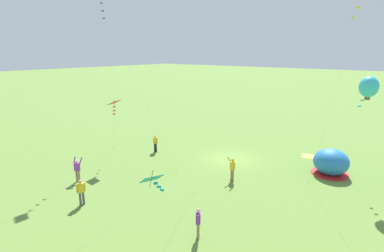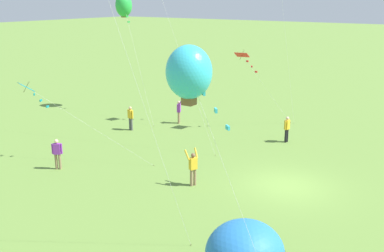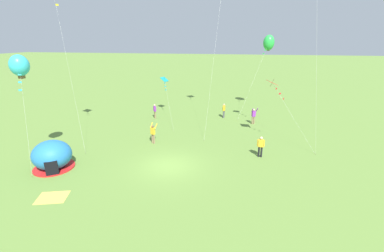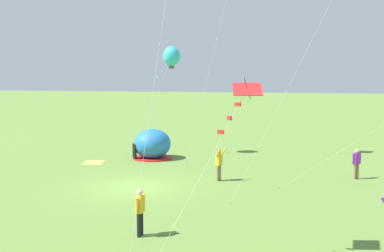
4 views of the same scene
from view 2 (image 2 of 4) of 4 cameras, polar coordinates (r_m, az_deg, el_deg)
ground_plane at (r=23.28m, az=11.99°, el=-7.48°), size 300.00×300.00×0.00m
person_watching_sky at (r=32.19m, az=-7.82°, el=1.16°), size 0.33×0.57×1.72m
person_arms_raised at (r=22.50m, az=0.13°, el=-5.21°), size 0.72×0.62×1.89m
person_near_tent at (r=25.70m, az=-16.74°, el=-3.24°), size 0.42×0.50×1.72m
person_far_back at (r=33.62m, az=-1.66°, el=2.00°), size 0.72×0.63×1.89m
person_strolling at (r=29.85m, az=11.96°, el=-0.24°), size 0.59×0.27×1.72m
kite_teal at (r=27.23m, az=-19.79°, el=4.25°), size 3.44×7.40×4.57m
kite_cyan at (r=12.05m, az=-0.38°, el=6.82°), size 2.03×2.93×7.96m
kite_green at (r=37.90m, az=-8.67°, el=14.91°), size 3.88×6.16×9.46m
kite_red at (r=31.46m, az=6.66°, el=8.60°), size 4.18×2.88×5.69m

